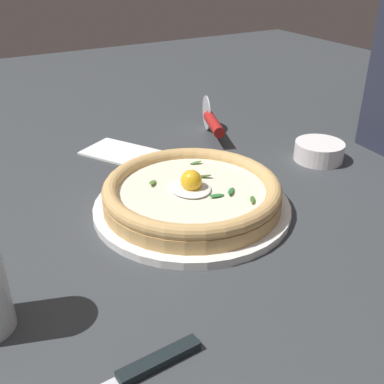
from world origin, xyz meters
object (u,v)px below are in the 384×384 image
at_px(folded_napkin, 120,152).
at_px(table_knife, 130,376).
at_px(pizza, 192,192).
at_px(pizza_cutter, 212,121).
at_px(side_bowl, 320,152).

bearing_deg(folded_napkin, table_knife, 158.84).
xyz_separation_m(pizza, table_knife, (-0.24, 0.21, -0.03)).
relative_size(pizza, pizza_cutter, 1.74).
distance_m(pizza_cutter, table_knife, 0.63).
relative_size(pizza_cutter, table_knife, 0.71).
bearing_deg(table_knife, pizza_cutter, -39.04).
relative_size(side_bowl, folded_napkin, 0.65).
xyz_separation_m(pizza_cutter, folded_napkin, (0.02, 0.20, -0.03)).
bearing_deg(pizza_cutter, pizza, 142.42).
distance_m(pizza, folded_napkin, 0.26).
bearing_deg(pizza, pizza_cutter, -37.58).
bearing_deg(pizza, folded_napkin, 2.89).
bearing_deg(side_bowl, folded_napkin, 55.33).
bearing_deg(table_knife, pizza, -40.44).
bearing_deg(folded_napkin, side_bowl, -124.67).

